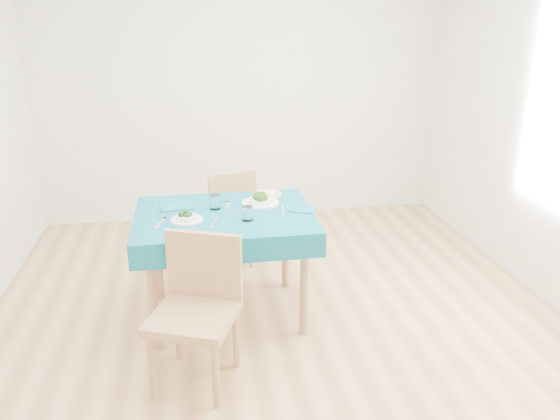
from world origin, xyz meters
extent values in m
cube|color=#A37444|center=(0.00, 0.00, -0.01)|extent=(4.00, 4.50, 0.02)
cube|color=silver|center=(0.00, 2.25, 1.35)|extent=(4.00, 0.02, 2.70)
cube|color=silver|center=(0.00, -2.25, 1.35)|extent=(4.00, 0.02, 2.70)
cube|color=#09556A|center=(-0.34, 0.24, 0.38)|extent=(1.17, 0.89, 0.76)
cube|color=#9A7148|center=(-0.57, -0.48, 0.56)|extent=(0.60, 0.62, 1.12)
cube|color=#9A7148|center=(-0.28, 1.06, 0.49)|extent=(0.50, 0.52, 0.98)
cube|color=silver|center=(-0.75, 0.13, 0.76)|extent=(0.08, 0.20, 0.00)
cube|color=silver|center=(-0.41, 0.10, 0.76)|extent=(0.08, 0.21, 0.00)
cube|color=silver|center=(-0.30, 0.40, 0.76)|extent=(0.02, 0.18, 0.00)
cube|color=silver|center=(0.06, 0.24, 0.76)|extent=(0.05, 0.22, 0.00)
cube|color=#0E5F76|center=(-0.65, 0.41, 0.76)|extent=(0.24, 0.18, 0.01)
cube|color=#0E5F76|center=(0.19, 0.22, 0.76)|extent=(0.22, 0.19, 0.01)
cylinder|color=white|center=(-0.39, 0.34, 0.81)|extent=(0.08, 0.08, 0.10)
cylinder|color=white|center=(-0.20, 0.09, 0.80)|extent=(0.07, 0.07, 0.09)
cylinder|color=#A9D568|center=(0.00, 0.59, 0.76)|extent=(0.21, 0.21, 0.01)
cube|color=beige|center=(0.00, 0.59, 0.78)|extent=(0.12, 0.12, 0.02)
camera|label=1|loc=(-0.53, -3.17, 2.02)|focal=35.00mm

